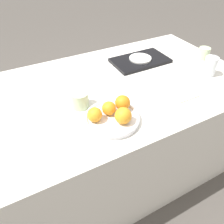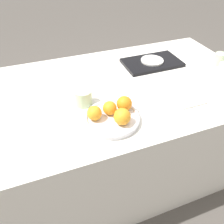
# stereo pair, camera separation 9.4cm
# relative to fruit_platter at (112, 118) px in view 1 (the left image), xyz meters

# --- Properties ---
(ground_plane) EXTENTS (12.00, 12.00, 0.00)m
(ground_plane) POSITION_rel_fruit_platter_xyz_m (0.18, 0.25, -0.72)
(ground_plane) COLOR #4C4742
(table) EXTENTS (1.45, 0.88, 0.71)m
(table) POSITION_rel_fruit_platter_xyz_m (0.18, 0.25, -0.37)
(table) COLOR silver
(table) RESTS_ON ground_plane
(fruit_platter) EXTENTS (0.25, 0.25, 0.03)m
(fruit_platter) POSITION_rel_fruit_platter_xyz_m (0.00, 0.00, 0.00)
(fruit_platter) COLOR silver
(fruit_platter) RESTS_ON table
(orange_0) EXTENTS (0.06, 0.06, 0.06)m
(orange_0) POSITION_rel_fruit_platter_xyz_m (-0.00, 0.03, 0.04)
(orange_0) COLOR orange
(orange_0) RESTS_ON fruit_platter
(orange_1) EXTENTS (0.07, 0.07, 0.07)m
(orange_1) POSITION_rel_fruit_platter_xyz_m (0.07, 0.03, 0.04)
(orange_1) COLOR orange
(orange_1) RESTS_ON fruit_platter
(orange_2) EXTENTS (0.07, 0.07, 0.07)m
(orange_2) POSITION_rel_fruit_platter_xyz_m (0.03, -0.05, 0.04)
(orange_2) COLOR orange
(orange_2) RESTS_ON fruit_platter
(orange_3) EXTENTS (0.06, 0.06, 0.06)m
(orange_3) POSITION_rel_fruit_platter_xyz_m (-0.07, 0.02, 0.04)
(orange_3) COLOR orange
(orange_3) RESTS_ON fruit_platter
(water_glass) EXTENTS (0.07, 0.07, 0.11)m
(water_glass) POSITION_rel_fruit_platter_xyz_m (0.68, 0.09, 0.04)
(water_glass) COLOR silver
(water_glass) RESTS_ON table
(serving_tray) EXTENTS (0.35, 0.21, 0.02)m
(serving_tray) POSITION_rel_fruit_platter_xyz_m (0.42, 0.41, -0.00)
(serving_tray) COLOR black
(serving_tray) RESTS_ON table
(side_plate) EXTENTS (0.14, 0.14, 0.01)m
(side_plate) POSITION_rel_fruit_platter_xyz_m (0.42, 0.41, 0.01)
(side_plate) COLOR silver
(side_plate) RESTS_ON serving_tray
(cup_0) EXTENTS (0.08, 0.08, 0.08)m
(cup_0) POSITION_rel_fruit_platter_xyz_m (-0.09, 0.16, 0.02)
(cup_0) COLOR #B7CC9E
(cup_0) RESTS_ON table
(cup_1) EXTENTS (0.07, 0.07, 0.07)m
(cup_1) POSITION_rel_fruit_platter_xyz_m (0.81, 0.26, 0.02)
(cup_1) COLOR #B7CC9E
(cup_1) RESTS_ON table
(napkin) EXTENTS (0.14, 0.13, 0.01)m
(napkin) POSITION_rel_fruit_platter_xyz_m (0.41, 0.02, -0.01)
(napkin) COLOR silver
(napkin) RESTS_ON table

